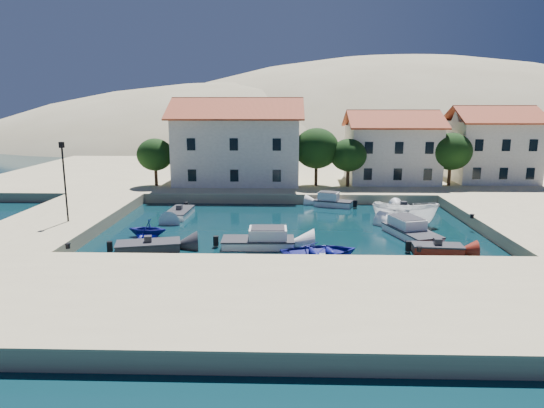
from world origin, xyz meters
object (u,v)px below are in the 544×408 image
(cabin_cruiser_east, at_px, (412,231))
(building_left, at_px, (238,140))
(cabin_cruiser_south, at_px, (258,241))
(boat_east, at_px, (404,224))
(lamppost, at_px, (64,174))
(building_mid, at_px, (391,146))
(building_right, at_px, (491,143))
(rowboat_south, at_px, (320,258))

(cabin_cruiser_east, bearing_deg, building_left, 20.30)
(cabin_cruiser_south, xyz_separation_m, boat_east, (12.09, 7.09, -0.48))
(lamppost, bearing_deg, building_mid, 35.45)
(building_mid, xyz_separation_m, cabin_cruiser_south, (-14.34, -24.19, -4.75))
(building_right, distance_m, rowboat_south, 35.74)
(building_right, bearing_deg, cabin_cruiser_south, -136.28)
(lamppost, bearing_deg, building_left, 60.10)
(boat_east, bearing_deg, rowboat_south, 157.27)
(building_mid, height_order, rowboat_south, building_mid)
(building_left, relative_size, building_right, 1.56)
(rowboat_south, bearing_deg, cabin_cruiser_east, -69.13)
(cabin_cruiser_south, bearing_deg, building_right, 42.16)
(lamppost, bearing_deg, cabin_cruiser_east, -0.61)
(cabin_cruiser_south, relative_size, cabin_cruiser_east, 0.88)
(lamppost, bearing_deg, building_right, 27.93)
(building_mid, distance_m, rowboat_south, 28.89)
(lamppost, bearing_deg, cabin_cruiser_south, -11.90)
(building_right, distance_m, boat_east, 23.68)
(building_left, bearing_deg, rowboat_south, -72.79)
(lamppost, distance_m, boat_east, 27.93)
(cabin_cruiser_east, bearing_deg, building_mid, -23.94)
(building_left, xyz_separation_m, rowboat_south, (7.92, -25.57, -5.94))
(building_left, distance_m, lamppost, 23.10)
(lamppost, height_order, boat_east, lamppost)
(building_mid, xyz_separation_m, building_right, (12.00, 1.00, 0.25))
(building_left, xyz_separation_m, cabin_cruiser_east, (15.31, -20.29, -5.46))
(cabin_cruiser_south, bearing_deg, boat_east, 28.80)
(building_right, height_order, cabin_cruiser_south, building_right)
(building_mid, bearing_deg, building_left, -176.82)
(building_right, height_order, boat_east, building_right)
(building_mid, bearing_deg, cabin_cruiser_east, -97.20)
(building_mid, height_order, lamppost, building_mid)
(rowboat_south, height_order, cabin_cruiser_east, cabin_cruiser_east)
(building_mid, xyz_separation_m, lamppost, (-29.50, -21.00, -0.47))
(building_right, distance_m, cabin_cruiser_south, 36.79)
(building_right, bearing_deg, building_mid, -175.24)
(building_left, height_order, cabin_cruiser_south, building_left)
(lamppost, relative_size, cabin_cruiser_east, 1.04)
(building_mid, xyz_separation_m, boat_east, (-2.25, -17.11, -5.22))
(boat_east, bearing_deg, lamppost, 115.02)
(cabin_cruiser_east, distance_m, boat_east, 4.23)
(rowboat_south, distance_m, boat_east, 12.28)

